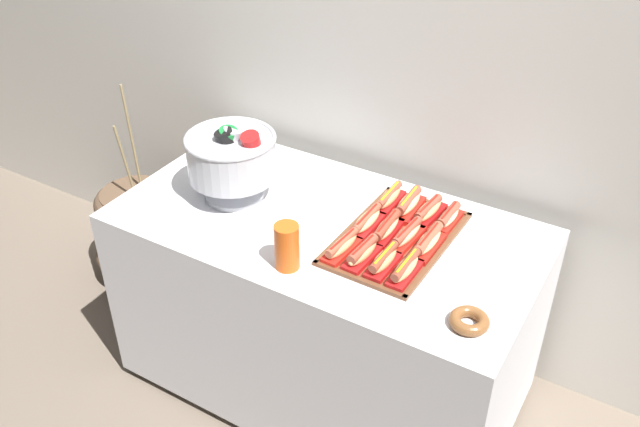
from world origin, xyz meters
TOP-DOWN VIEW (x-y plane):
  - ground_plane at (0.00, 0.00)m, footprint 10.00×10.00m
  - back_wall at (0.00, 0.52)m, footprint 6.00×0.10m
  - buffet_table at (0.00, 0.00)m, footprint 1.47×0.77m
  - floor_vase at (-1.11, 0.16)m, footprint 0.45×0.45m
  - serving_tray at (0.25, 0.04)m, footprint 0.34×0.53m
  - hot_dog_0 at (0.13, -0.13)m, footprint 0.07×0.18m
  - hot_dog_1 at (0.21, -0.13)m, footprint 0.07×0.17m
  - hot_dog_2 at (0.28, -0.13)m, footprint 0.06×0.16m
  - hot_dog_3 at (0.36, -0.13)m, footprint 0.06×0.17m
  - hot_dog_4 at (0.14, 0.04)m, footprint 0.07×0.18m
  - hot_dog_5 at (0.21, 0.04)m, footprint 0.07×0.18m
  - hot_dog_6 at (0.29, 0.04)m, footprint 0.07×0.19m
  - hot_dog_7 at (0.36, 0.03)m, footprint 0.07×0.18m
  - hot_dog_8 at (0.14, 0.20)m, footprint 0.06×0.17m
  - hot_dog_9 at (0.21, 0.20)m, footprint 0.07×0.18m
  - hot_dog_10 at (0.29, 0.20)m, footprint 0.08×0.18m
  - hot_dog_11 at (0.36, 0.20)m, footprint 0.06×0.16m
  - punch_bowl at (-0.37, -0.02)m, footprint 0.32×0.32m
  - cup_stack at (0.02, -0.27)m, footprint 0.08×0.08m
  - donut at (0.60, -0.23)m, footprint 0.12×0.12m

SIDE VIEW (x-z plane):
  - ground_plane at x=0.00m, z-range 0.00..0.00m
  - floor_vase at x=-1.11m, z-range -0.26..0.71m
  - buffet_table at x=0.00m, z-range 0.02..0.81m
  - serving_tray at x=0.25m, z-range 0.79..0.81m
  - donut at x=0.60m, z-range 0.79..0.83m
  - hot_dog_4 at x=0.14m, z-range 0.80..0.86m
  - hot_dog_5 at x=0.21m, z-range 0.80..0.86m
  - hot_dog_10 at x=0.29m, z-range 0.80..0.86m
  - hot_dog_11 at x=0.36m, z-range 0.80..0.86m
  - hot_dog_0 at x=0.13m, z-range 0.80..0.86m
  - hot_dog_6 at x=0.29m, z-range 0.80..0.86m
  - hot_dog_7 at x=0.36m, z-range 0.80..0.86m
  - hot_dog_8 at x=0.14m, z-range 0.80..0.86m
  - hot_dog_2 at x=0.28m, z-range 0.80..0.86m
  - hot_dog_9 at x=0.21m, z-range 0.80..0.86m
  - hot_dog_3 at x=0.36m, z-range 0.80..0.86m
  - hot_dog_1 at x=0.21m, z-range 0.80..0.86m
  - cup_stack at x=0.02m, z-range 0.79..0.95m
  - punch_bowl at x=-0.37m, z-range 0.82..1.10m
  - back_wall at x=0.00m, z-range 0.00..2.60m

